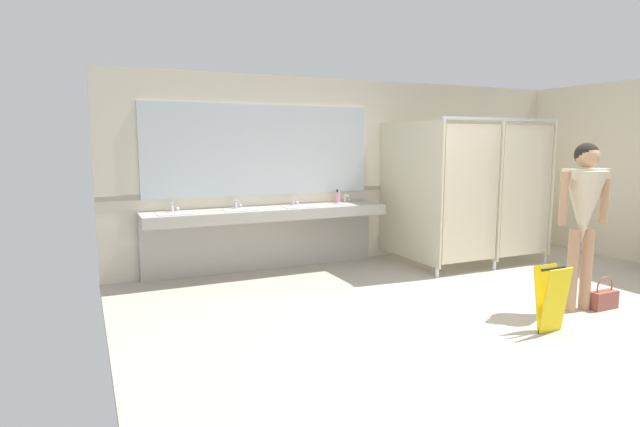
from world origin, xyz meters
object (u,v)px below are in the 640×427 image
person_standing (584,205)px  handbag (604,299)px  soap_dispenser (337,197)px  wet_floor_sign (552,298)px

person_standing → handbag: (0.29, -0.09, -0.99)m
handbag → soap_dispenser: size_ratio=1.83×
soap_dispenser → wet_floor_sign: 3.39m
soap_dispenser → person_standing: bearing=-66.5°
handbag → wet_floor_sign: bearing=-167.1°
soap_dispenser → handbag: bearing=-62.6°
person_standing → handbag: bearing=-16.7°
handbag → soap_dispenser: bearing=117.4°
handbag → person_standing: bearing=163.3°
handbag → wet_floor_sign: (-1.05, -0.24, 0.20)m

